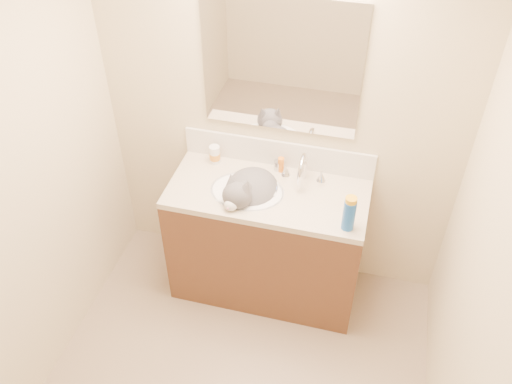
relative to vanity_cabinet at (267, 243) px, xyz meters
The scene contains 16 objects.
room_shell 1.45m from the vanity_cabinet, 90.00° to the right, with size 2.24×2.54×2.52m.
vanity_cabinet is the anchor object (origin of this frame).
counter_slab 0.43m from the vanity_cabinet, ahead, with size 1.20×0.55×0.04m, color #C4B69A.
basin 0.40m from the vanity_cabinet, 165.96° to the right, with size 0.45×0.36×0.14m, color white.
faucet 0.58m from the vanity_cabinet, 37.29° to the left, with size 0.28×0.20×0.21m.
cat 0.45m from the vanity_cabinet, 168.98° to the right, with size 0.41×0.49×0.35m.
backsplash 0.60m from the vanity_cabinet, 90.00° to the left, with size 1.20×0.02×0.18m, color silver.
mirror 1.16m from the vanity_cabinet, 90.00° to the left, with size 0.90×0.02×0.80m, color white.
pill_bottle 0.67m from the vanity_cabinet, 154.06° to the left, with size 0.07×0.07×0.12m, color white.
pill_label 0.66m from the vanity_cabinet, 154.06° to the left, with size 0.07×0.07×0.04m, color orange.
silver_jar 0.53m from the vanity_cabinet, 86.55° to the left, with size 0.06×0.06×0.06m, color #B7B7BC.
amber_bottle 0.54m from the vanity_cabinet, 81.18° to the left, with size 0.04×0.04×0.10m, color orange.
toothbrush 0.46m from the vanity_cabinet, 27.37° to the left, with size 0.01×0.13×0.01m, color white.
toothbrush_head 0.46m from the vanity_cabinet, 27.37° to the left, with size 0.02×0.03×0.02m, color #6782DB.
spray_can 0.76m from the vanity_cabinet, 21.15° to the right, with size 0.07×0.07×0.19m, color blue.
spray_cap 0.84m from the vanity_cabinet, 21.15° to the right, with size 0.06×0.06×0.04m, color gold.
Camera 1 is at (0.55, -1.41, 2.96)m, focal length 38.00 mm.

